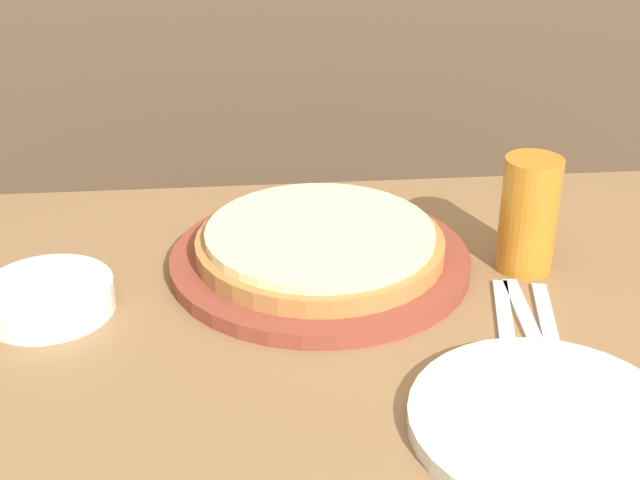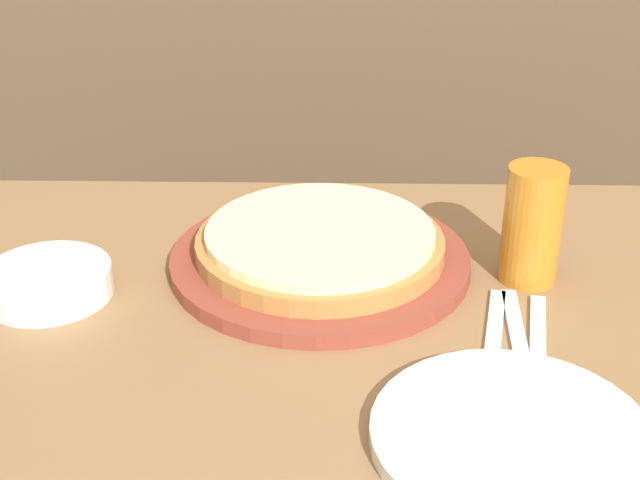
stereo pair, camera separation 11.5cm
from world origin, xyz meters
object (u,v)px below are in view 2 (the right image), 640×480
dinner_plate (512,437)px  pizza_on_board (320,250)px  side_bowl (48,282)px  beer_glass (533,220)px  spoon (538,330)px  dinner_knife (516,330)px  fork (494,329)px

dinner_plate → pizza_on_board: bearing=118.6°
side_bowl → beer_glass: bearing=5.1°
spoon → beer_glass: bearing=85.5°
beer_glass → dinner_plate: 0.34m
spoon → dinner_knife: bearing=180.0°
pizza_on_board → spoon: size_ratio=2.60×
dinner_plate → dinner_knife: 0.20m
spoon → pizza_on_board: bearing=149.5°
beer_glass → side_bowl: beer_glass is taller
side_bowl → fork: side_bowl is taller
beer_glass → dinner_plate: beer_glass is taller
side_bowl → pizza_on_board: bearing=13.1°
fork → dinner_knife: size_ratio=1.00×
dinner_plate → fork: bearing=85.9°
beer_glass → fork: (-0.06, -0.13, -0.08)m
pizza_on_board → dinner_knife: (0.23, -0.15, -0.02)m
dinner_plate → dinner_knife: size_ratio=1.55×
beer_glass → fork: 0.16m
pizza_on_board → beer_glass: (0.26, -0.02, 0.06)m
side_bowl → spoon: 0.59m
dinner_plate → side_bowl: 0.59m
pizza_on_board → dinner_plate: pizza_on_board is taller
dinner_plate → fork: dinner_plate is taller
side_bowl → spoon: (0.59, -0.07, -0.02)m
beer_glass → dinner_knife: bearing=-105.5°
pizza_on_board → side_bowl: 0.34m
fork → spoon: 0.05m
dinner_plate → dinner_knife: (0.04, 0.20, -0.01)m
dinner_knife → side_bowl: bearing=172.7°
pizza_on_board → dinner_knife: size_ratio=2.21×
beer_glass → dinner_knife: beer_glass is taller
spoon → side_bowl: bearing=173.0°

